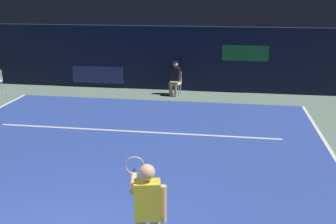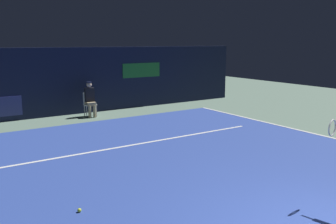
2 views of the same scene
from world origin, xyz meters
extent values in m
plane|color=slate|center=(0.00, 4.34, 0.00)|extent=(32.28, 32.28, 0.00)
cube|color=#2D479E|center=(0.00, 4.34, 0.01)|extent=(10.69, 10.68, 0.01)
cube|color=white|center=(5.30, 4.34, 0.01)|extent=(0.10, 10.68, 0.01)
cube|color=white|center=(0.00, 6.21, 0.01)|extent=(8.34, 0.10, 0.01)
cube|color=#141933|center=(0.00, 11.55, 1.30)|extent=(16.21, 0.30, 2.60)
cube|color=#1E6B2D|center=(3.24, 11.39, 1.60)|extent=(1.80, 0.04, 0.60)
torus|color=#B2B2B7|center=(1.23, 1.13, 1.35)|extent=(0.30, 0.08, 0.30)
cube|color=white|center=(0.57, 10.65, 0.46)|extent=(0.49, 0.45, 0.04)
cube|color=white|center=(0.60, 10.85, 0.69)|extent=(0.42, 0.08, 0.42)
cylinder|color=#B2B2B7|center=(0.36, 10.51, 0.23)|extent=(0.03, 0.03, 0.46)
cylinder|color=#B2B2B7|center=(0.73, 10.46, 0.23)|extent=(0.03, 0.03, 0.46)
cylinder|color=#B2B2B7|center=(0.41, 10.85, 0.23)|extent=(0.03, 0.03, 0.46)
cylinder|color=#B2B2B7|center=(0.78, 10.80, 0.23)|extent=(0.03, 0.03, 0.46)
cube|color=tan|center=(0.56, 10.57, 0.50)|extent=(0.37, 0.44, 0.14)
cylinder|color=tan|center=(0.45, 10.41, 0.23)|extent=(0.11, 0.11, 0.46)
cylinder|color=tan|center=(0.63, 10.38, 0.23)|extent=(0.11, 0.11, 0.46)
cube|color=black|center=(0.58, 10.69, 0.83)|extent=(0.37, 0.26, 0.52)
sphere|color=beige|center=(0.58, 10.69, 1.21)|extent=(0.20, 0.20, 0.20)
cylinder|color=#141933|center=(0.58, 10.69, 1.30)|extent=(0.19, 0.19, 0.04)
sphere|color=#CCE033|center=(-2.64, 3.12, 0.05)|extent=(0.07, 0.07, 0.07)
camera|label=1|loc=(2.59, -4.31, 3.94)|focal=42.06mm
camera|label=2|loc=(-4.55, -2.45, 2.82)|focal=39.29mm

